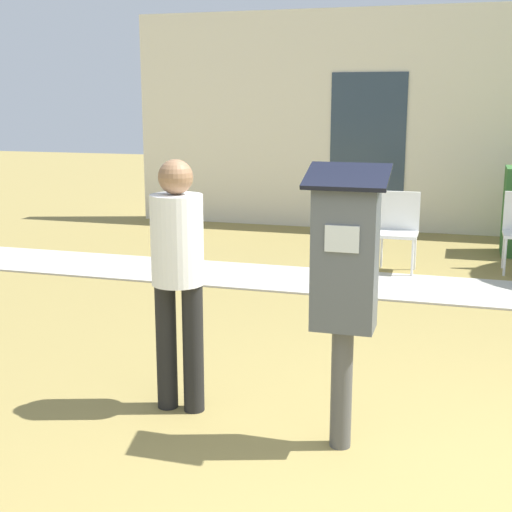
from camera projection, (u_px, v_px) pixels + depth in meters
The scene contains 5 objects.
sidewalk at pixel (457, 291), 7.26m from camera, with size 12.00×1.10×0.02m.
building_facade at pixel (468, 122), 10.10m from camera, with size 10.00×0.26×3.20m.
parking_meter at pixel (345, 272), 3.83m from camera, with size 0.44×0.31×1.59m.
person_standing at pixel (178, 266), 4.34m from camera, with size 0.32×0.32×1.58m.
outdoor_chair_left at pixel (399, 225), 8.06m from camera, with size 0.44×0.44×0.90m.
Camera 1 is at (0.01, -3.16, 1.93)m, focal length 50.00 mm.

